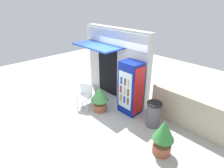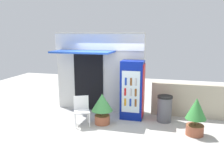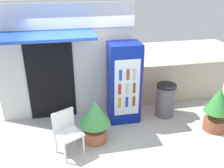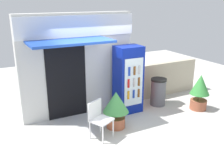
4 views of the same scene
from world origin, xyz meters
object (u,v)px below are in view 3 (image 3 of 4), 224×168
(plastic_chair, at_px, (66,129))
(trash_bin, at_px, (165,100))
(drink_cooler, at_px, (124,83))
(potted_plant_near_shop, at_px, (95,117))
(potted_plant_curbside, at_px, (217,106))

(plastic_chair, relative_size, trash_bin, 1.06)
(drink_cooler, relative_size, trash_bin, 2.27)
(potted_plant_near_shop, relative_size, trash_bin, 1.14)
(potted_plant_near_shop, height_order, trash_bin, potted_plant_near_shop)
(drink_cooler, distance_m, potted_plant_near_shop, 1.19)
(potted_plant_curbside, bearing_deg, trash_bin, 136.21)
(drink_cooler, height_order, plastic_chair, drink_cooler)
(plastic_chair, bearing_deg, potted_plant_near_shop, 21.72)
(potted_plant_curbside, distance_m, trash_bin, 1.24)
(plastic_chair, height_order, potted_plant_curbside, potted_plant_curbside)
(drink_cooler, height_order, potted_plant_curbside, drink_cooler)
(potted_plant_near_shop, distance_m, potted_plant_curbside, 2.79)
(drink_cooler, relative_size, potted_plant_near_shop, 1.99)
(drink_cooler, xyz_separation_m, potted_plant_near_shop, (-0.83, -0.76, -0.39))
(plastic_chair, distance_m, potted_plant_near_shop, 0.65)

